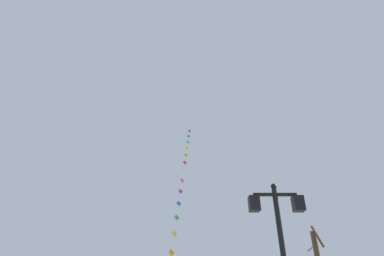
# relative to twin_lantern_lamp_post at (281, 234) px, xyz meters

# --- Properties ---
(twin_lantern_lamp_post) EXTENTS (1.46, 0.28, 4.43)m
(twin_lantern_lamp_post) POSITION_rel_twin_lantern_lamp_post_xyz_m (0.00, 0.00, 0.00)
(twin_lantern_lamp_post) COLOR black
(twin_lantern_lamp_post) RESTS_ON ground_plane
(kite_train) EXTENTS (1.79, 19.39, 24.13)m
(kite_train) POSITION_rel_twin_lantern_lamp_post_xyz_m (-3.32, 22.98, 9.62)
(kite_train) COLOR brown
(kite_train) RESTS_ON ground_plane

